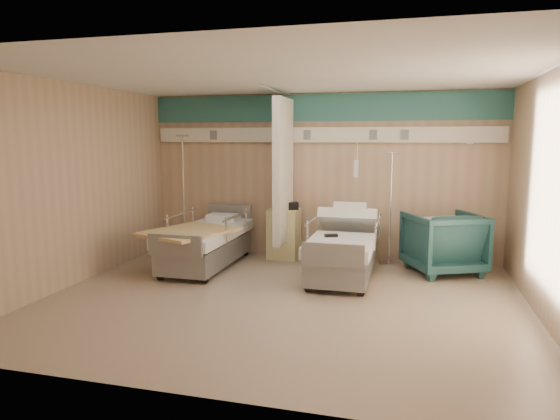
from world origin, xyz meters
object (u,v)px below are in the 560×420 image
object	(u,v)px
bed_right	(344,256)
bedside_cabinet	(284,234)
bed_left	(206,247)
iv_stand_right	(389,241)
iv_stand_left	(185,229)
visitor_armchair	(443,243)

from	to	relation	value
bed_right	bedside_cabinet	xyz separation A→B (m)	(-1.15, 0.90, 0.11)
bed_left	iv_stand_right	distance (m)	2.97
bed_left	iv_stand_right	world-z (taller)	iv_stand_right
bed_left	iv_stand_left	xyz separation A→B (m)	(-0.77, 0.82, 0.12)
bed_right	iv_stand_right	size ratio (longest dim) A/B	1.18
bed_left	bedside_cabinet	size ratio (longest dim) A/B	2.54
visitor_armchair	bed_left	bearing A→B (deg)	-15.82
bed_right	bed_left	xyz separation A→B (m)	(-2.20, 0.00, 0.00)
bed_right	bedside_cabinet	distance (m)	1.46
bedside_cabinet	iv_stand_left	distance (m)	1.82
visitor_armchair	bed_right	bearing A→B (deg)	-2.47
visitor_armchair	iv_stand_right	distance (m)	0.89
bed_left	iv_stand_right	xyz separation A→B (m)	(2.82, 0.94, 0.06)
iv_stand_right	bedside_cabinet	bearing A→B (deg)	-178.65
bedside_cabinet	bed_left	bearing A→B (deg)	-139.40
iv_stand_right	iv_stand_left	distance (m)	3.59
iv_stand_left	iv_stand_right	bearing A→B (deg)	1.95
bed_right	bedside_cabinet	world-z (taller)	bedside_cabinet
iv_stand_left	visitor_armchair	bearing A→B (deg)	-2.86
bed_right	iv_stand_left	distance (m)	3.08
bedside_cabinet	visitor_armchair	world-z (taller)	visitor_armchair
visitor_armchair	iv_stand_left	xyz separation A→B (m)	(-4.40, 0.22, -0.04)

